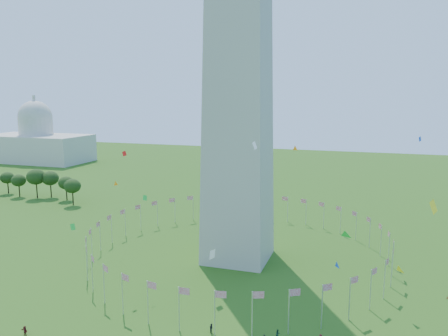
{
  "coord_description": "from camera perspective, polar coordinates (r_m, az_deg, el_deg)",
  "views": [
    {
      "loc": [
        32.02,
        -60.76,
        44.62
      ],
      "look_at": [
        0.83,
        35.0,
        27.76
      ],
      "focal_mm": 35.0,
      "sensor_mm": 36.0,
      "label": 1
    }
  ],
  "objects": [
    {
      "name": "flag_ring",
      "position": [
        122.07,
        1.84,
        -9.69
      ],
      "size": [
        80.24,
        80.24,
        9.0
      ],
      "color": "silver",
      "rests_on": "ground"
    },
    {
      "name": "capitol_building",
      "position": [
        321.53,
        -23.36,
        4.87
      ],
      "size": [
        70.0,
        35.0,
        46.0
      ],
      "primitive_type": null,
      "color": "beige",
      "rests_on": "ground"
    },
    {
      "name": "kites_aloft",
      "position": [
        87.33,
        8.3,
        -8.28
      ],
      "size": [
        121.03,
        58.95,
        41.98
      ],
      "color": "yellow",
      "rests_on": "ground"
    },
    {
      "name": "tree_line_west",
      "position": [
        208.61,
        -23.84,
        -2.1
      ],
      "size": [
        55.65,
        15.87,
        12.55
      ],
      "color": "#294A18",
      "rests_on": "ground"
    }
  ]
}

